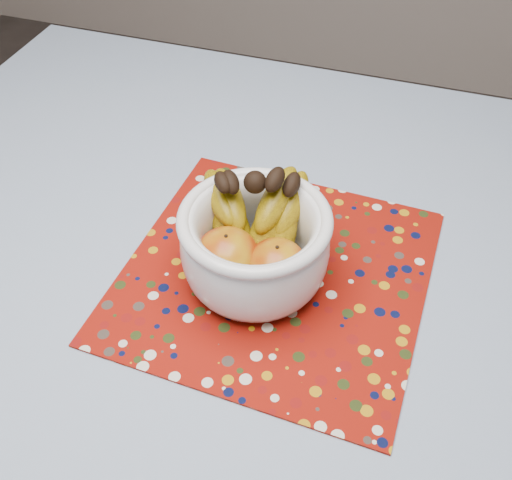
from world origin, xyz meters
TOP-DOWN VIEW (x-y plane):
  - table at (0.00, 0.00)m, footprint 1.20×1.20m
  - tablecloth at (0.00, 0.00)m, footprint 1.32×1.32m
  - placemat at (0.09, 0.05)m, footprint 0.45×0.45m
  - fruit_bowl at (0.06, 0.05)m, footprint 0.24×0.23m

SIDE VIEW (x-z plane):
  - table at x=0.00m, z-range 0.30..1.05m
  - tablecloth at x=0.00m, z-range 0.75..0.76m
  - placemat at x=0.09m, z-range 0.76..0.76m
  - fruit_bowl at x=0.06m, z-range 0.76..0.93m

